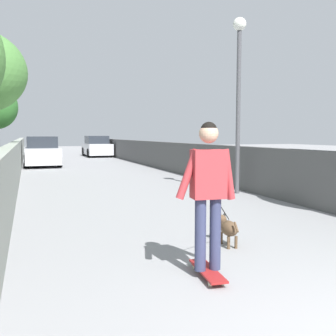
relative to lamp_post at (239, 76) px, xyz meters
The scene contains 9 objects.
ground_plane 7.33m from the lamp_post, 24.10° to the left, with size 80.00×80.00×0.00m, color gray.
wall_left 7.59m from the lamp_post, 55.92° to the left, with size 48.00×0.30×1.35m, color #999E93.
fence_right 4.80m from the lamp_post, ahead, with size 48.00×0.30×1.29m, color #4C4C4C.
lamp_post is the anchor object (origin of this frame).
skateboard 7.22m from the lamp_post, 146.76° to the left, with size 0.82×0.29×0.08m.
person_skateboarder 6.84m from the lamp_post, 146.76° to the left, with size 0.26×0.72×1.70m.
dog 5.96m from the lamp_post, 148.21° to the left, with size 1.36×0.97×1.06m.
car_near 13.10m from the lamp_post, 21.80° to the left, with size 4.39×1.80×1.54m.
car_far 19.74m from the lamp_post, ahead, with size 4.21×1.80×1.54m.
Camera 1 is at (-1.34, 2.79, 1.64)m, focal length 41.03 mm.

